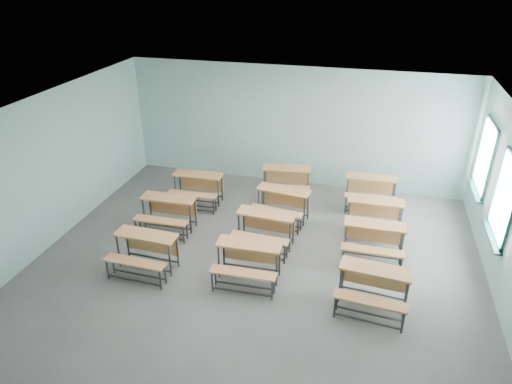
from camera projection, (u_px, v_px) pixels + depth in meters
room at (261, 193)px, 8.67m from camera, size 9.04×8.04×3.24m
desk_unit_r0c0 at (144, 248)px, 8.95m from camera, size 1.27×0.88×0.77m
desk_unit_r0c1 at (248, 258)px, 8.65m from camera, size 1.26×0.87×0.77m
desk_unit_r0c2 at (374, 284)px, 7.96m from camera, size 1.31×0.94×0.77m
desk_unit_r1c0 at (167, 209)px, 10.32m from camera, size 1.25×0.85×0.77m
desk_unit_r1c1 at (265, 226)px, 9.69m from camera, size 1.28×0.89×0.77m
desk_unit_r1c2 at (374, 237)px, 9.30m from camera, size 1.24×0.83×0.77m
desk_unit_r2c0 at (197, 185)px, 11.44m from camera, size 1.27×0.87×0.77m
desk_unit_r2c1 at (282, 201)px, 10.68m from camera, size 1.34×0.99×0.77m
desk_unit_r2c2 at (375, 212)px, 10.21m from camera, size 1.25×0.86×0.77m
desk_unit_r3c1 at (286, 178)px, 11.79m from camera, size 1.33×0.98×0.77m
desk_unit_r3c2 at (371, 188)px, 11.29m from camera, size 1.27×0.88×0.77m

